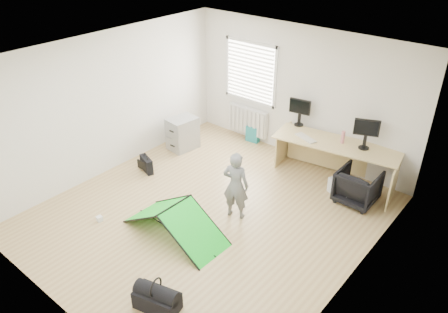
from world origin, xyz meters
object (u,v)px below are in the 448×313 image
Objects in this scene: office_chair at (358,186)px; laptop_bag at (147,164)px; desk at (334,162)px; storage_crate at (344,188)px; duffel_bag at (157,300)px; filing_cabinet at (183,133)px; kite at (175,219)px; monitor_right at (365,138)px; thermos at (343,137)px; person at (236,185)px; monitor_left at (300,116)px.

office_chair reaches higher than laptop_bag.
laptop_bag is at bearing -154.44° from desk.
laptop_bag is (-2.97, -2.07, -0.24)m from desk.
duffel_bag is (-0.68, -3.93, -0.01)m from storage_crate.
office_chair is 1.34× the size of storage_crate.
storage_crate is (3.51, 0.57, -0.21)m from filing_cabinet.
storage_crate is at bearing 61.01° from kite.
duffel_bag is (-0.73, -4.40, -0.87)m from monitor_right.
desk is at bearing -133.89° from thermos.
monitor_right is 0.25× the size of kite.
thermos is 0.19× the size of person.
kite is 2.95× the size of duffel_bag.
monitor_left reaches higher than laptop_bag.
monitor_left is (2.15, 1.13, 0.64)m from filing_cabinet.
kite is at bearing -120.37° from storage_crate.
thermos is at bearing 129.72° from storage_crate.
laptop_bag is (0.13, -1.16, -0.20)m from filing_cabinet.
office_chair is at bearing -147.68° from person.
person is 0.69× the size of kite.
monitor_right is 0.88m from office_chair.
office_chair is (0.20, -0.51, -0.69)m from monitor_right.
kite is at bearing -139.95° from monitor_right.
person is 1.13m from kite.
monitor_left is 3.17m from laptop_bag.
person is 3.01× the size of laptop_bag.
desk is 4.50× the size of storage_crate.
monitor_right reaches higher than laptop_bag.
monitor_left is 1.41m from monitor_right.
monitor_left is 1.06× the size of laptop_bag.
kite reaches higher than duffel_bag.
monitor_left reaches higher than filing_cabinet.
person is 2.12m from storage_crate.
thermos is at bearing -37.89° from office_chair.
thermos is (-0.39, -0.05, -0.09)m from monitor_right.
thermos is at bearing 69.78° from kite.
duffel_bag is (-0.93, -3.89, -0.18)m from office_chair.
desk is 2.21m from person.
thermos reaches higher than kite.
office_chair is at bearing -8.79° from storage_crate.
storage_crate is at bearing -49.01° from desk.
filing_cabinet is 2.98× the size of thermos.
monitor_left is 1.81× the size of thermos.
filing_cabinet is 1.02× the size of office_chair.
person reaches higher than office_chair.
monitor_right is 0.98m from storage_crate.
office_chair is 2.21m from person.
duffel_bag is (-0.26, -4.27, -0.27)m from desk.
person is at bearing -141.00° from monitor_right.
thermos is 0.96m from office_chair.
desk is at bearing -22.44° from monitor_left.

